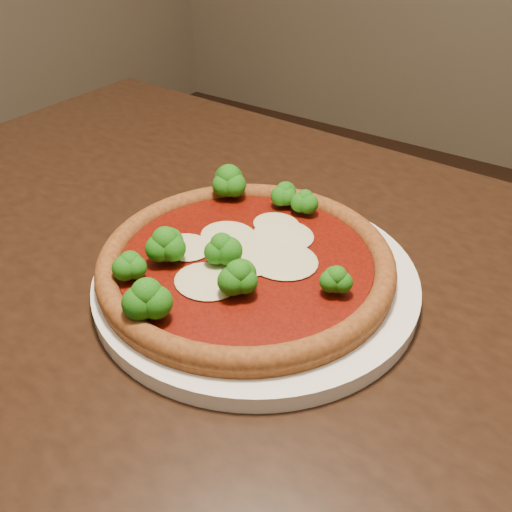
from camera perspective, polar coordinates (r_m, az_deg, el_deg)
The scene contains 3 objects.
dining_table at distance 0.65m, azimuth -0.11°, elevation -11.52°, with size 1.33×0.93×0.75m.
plate at distance 0.61m, azimuth 0.00°, elevation -2.37°, with size 0.34×0.34×0.02m, color white.
pizza at distance 0.60m, azimuth -1.38°, elevation -0.21°, with size 0.31×0.31×0.06m.
Camera 1 is at (0.09, -0.49, 1.13)m, focal length 40.00 mm.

